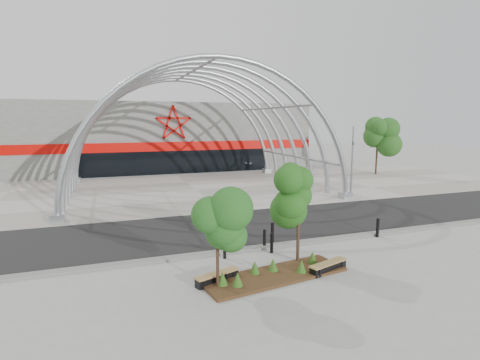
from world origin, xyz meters
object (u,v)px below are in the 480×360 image
(bench_1, at_px, (328,267))
(street_tree_0, at_px, (217,217))
(bench_0, at_px, (217,278))
(street_tree_1, at_px, (299,196))
(bollard_2, at_px, (272,243))
(signal_pole, at_px, (352,160))

(bench_1, bearing_deg, street_tree_0, 179.78)
(bench_0, bearing_deg, bench_1, -6.51)
(street_tree_1, relative_size, bollard_2, 4.37)
(signal_pole, height_order, bench_1, signal_pole)
(bench_0, distance_m, bollard_2, 3.92)
(signal_pole, height_order, street_tree_0, signal_pole)
(street_tree_0, relative_size, bench_1, 1.93)
(street_tree_0, height_order, street_tree_1, street_tree_1)
(street_tree_1, xyz_separation_m, bench_0, (-3.74, -0.75, -2.70))
(street_tree_0, bearing_deg, bench_0, 76.75)
(signal_pole, bearing_deg, bench_0, -140.79)
(signal_pole, bearing_deg, street_tree_1, -134.03)
(street_tree_1, height_order, bench_0, street_tree_1)
(bench_0, height_order, bollard_2, bollard_2)
(street_tree_0, relative_size, bench_0, 2.00)
(street_tree_0, height_order, bench_1, street_tree_0)
(signal_pole, relative_size, bench_1, 2.91)
(bench_0, xyz_separation_m, bench_1, (4.43, -0.51, 0.01))
(street_tree_1, distance_m, bollard_2, 2.89)
(street_tree_0, height_order, bench_0, street_tree_0)
(street_tree_0, distance_m, bollard_2, 4.81)
(street_tree_0, bearing_deg, bollard_2, 39.23)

